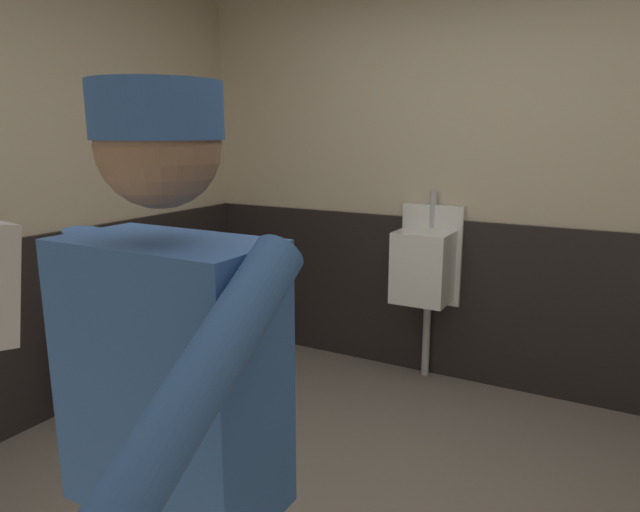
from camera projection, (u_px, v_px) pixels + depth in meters
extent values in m
cube|color=beige|center=(493.00, 184.00, 3.50)|extent=(4.71, 0.12, 2.58)
cube|color=black|center=(483.00, 305.00, 3.60)|extent=(4.11, 0.03, 1.06)
cube|color=black|center=(18.00, 337.00, 3.02)|extent=(0.03, 3.64, 1.06)
cube|color=white|center=(432.00, 254.00, 3.69)|extent=(0.40, 0.05, 0.65)
cube|color=white|center=(423.00, 267.00, 3.55)|extent=(0.34, 0.30, 0.45)
cylinder|color=#B7BABF|center=(433.00, 210.00, 3.62)|extent=(0.04, 0.04, 0.24)
cylinder|color=#B7BABF|center=(426.00, 336.00, 3.77)|extent=(0.05, 0.05, 0.55)
cube|color=#335999|center=(172.00, 375.00, 1.16)|extent=(0.44, 0.24, 0.57)
cylinder|color=#335999|center=(84.00, 348.00, 1.28)|extent=(0.17, 0.09, 0.56)
cylinder|color=#335999|center=(196.00, 389.00, 0.81)|extent=(0.09, 0.50, 0.39)
sphere|color=#8C664C|center=(159.00, 146.00, 1.06)|extent=(0.24, 0.24, 0.24)
cylinder|color=#335999|center=(157.00, 111.00, 1.05)|extent=(0.25, 0.25, 0.11)
cylinder|color=#38383D|center=(120.00, 355.00, 3.25)|extent=(0.35, 0.35, 0.70)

